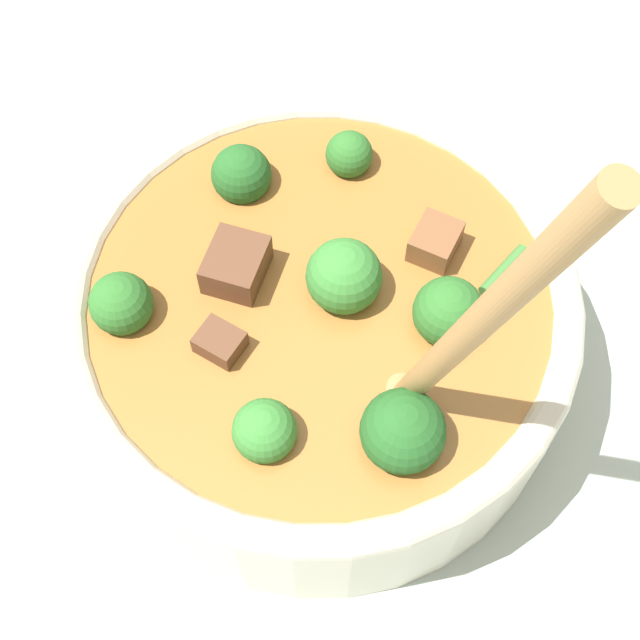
{
  "coord_description": "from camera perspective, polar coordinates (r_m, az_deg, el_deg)",
  "views": [
    {
      "loc": [
        0.21,
        -0.07,
        0.45
      ],
      "look_at": [
        0.0,
        0.0,
        0.05
      ],
      "focal_mm": 50.0,
      "sensor_mm": 36.0,
      "label": 1
    }
  ],
  "objects": [
    {
      "name": "ground_plane",
      "position": [
        0.5,
        0.0,
        -2.94
      ],
      "size": [
        4.0,
        4.0,
        0.0
      ],
      "primitive_type": "plane",
      "color": "#ADBCAD"
    },
    {
      "name": "stew_bowl",
      "position": [
        0.46,
        0.03,
        -0.36
      ],
      "size": [
        0.26,
        0.26,
        0.29
      ],
      "color": "beige",
      "rests_on": "ground_plane"
    }
  ]
}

